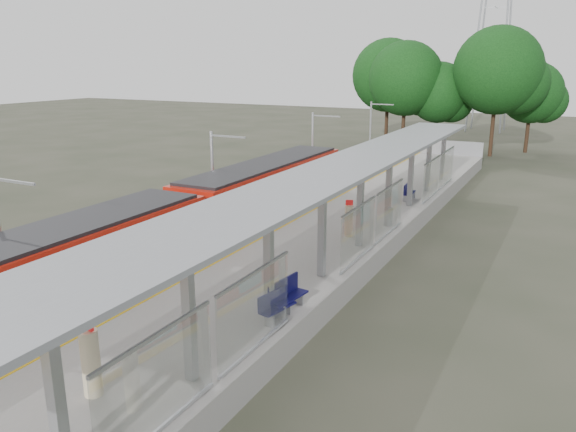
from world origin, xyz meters
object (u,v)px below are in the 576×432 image
object	(u,v)px
info_pillar_near	(91,362)
train	(184,224)
bench_mid	(276,305)
litter_bin	(388,217)
bench_near	(286,294)
info_pillar_far	(349,220)
bench_far	(408,191)

from	to	relation	value
info_pillar_near	train	bearing A→B (deg)	120.40
train	bench_mid	distance (m)	8.04
train	litter_bin	bearing A→B (deg)	47.59
litter_bin	info_pillar_near	bearing A→B (deg)	-96.23
bench_near	info_pillar_near	xyz separation A→B (m)	(-1.96, -6.30, 0.30)
info_pillar_far	litter_bin	distance (m)	2.73
bench_mid	info_pillar_near	bearing A→B (deg)	-97.83
bench_mid	litter_bin	xyz separation A→B (m)	(-0.08, 11.63, -0.05)
bench_near	litter_bin	bearing A→B (deg)	98.18
bench_mid	litter_bin	size ratio (longest dim) A/B	1.60
info_pillar_near	litter_bin	size ratio (longest dim) A/B	2.26
train	litter_bin	distance (m)	9.94
litter_bin	bench_near	bearing A→B (deg)	-89.59
bench_near	info_pillar_near	world-z (taller)	info_pillar_near
train	bench_mid	xyz separation A→B (m)	(6.77, -4.30, -0.56)
bench_near	bench_mid	world-z (taller)	bench_near
info_pillar_far	info_pillar_near	bearing A→B (deg)	-115.83
bench_near	info_pillar_near	distance (m)	6.60
info_pillar_near	litter_bin	xyz separation A→B (m)	(1.88, 17.21, -0.42)
info_pillar_near	bench_mid	bearing A→B (deg)	75.12
info_pillar_near	bench_far	bearing A→B (deg)	91.21
train	bench_far	xyz separation A→B (m)	(6.10, 12.96, -0.54)
bench_far	info_pillar_far	bearing A→B (deg)	-97.26
info_pillar_far	litter_bin	world-z (taller)	info_pillar_far
bench_near	train	bearing A→B (deg)	159.88
info_pillar_near	bench_near	bearing A→B (deg)	77.16
bench_near	bench_far	world-z (taller)	bench_near
train	info_pillar_near	distance (m)	10.99
bench_mid	litter_bin	bearing A→B (deg)	101.86
train	bench_near	size ratio (longest dim) A/B	17.01
train	bench_mid	bearing A→B (deg)	-32.44
bench_mid	info_pillar_near	xyz separation A→B (m)	(-1.96, -5.58, 0.38)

